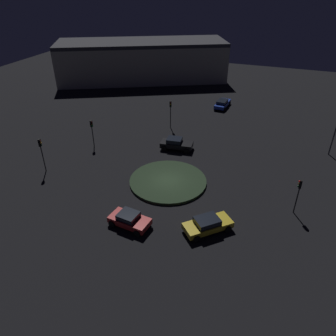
# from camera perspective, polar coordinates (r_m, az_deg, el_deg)

# --- Properties ---
(ground_plane) EXTENTS (113.95, 113.95, 0.00)m
(ground_plane) POSITION_cam_1_polar(r_m,az_deg,el_deg) (36.43, 0.00, -2.51)
(ground_plane) COLOR black
(roundabout_island) EXTENTS (8.70, 8.70, 0.30)m
(roundabout_island) POSITION_cam_1_polar(r_m,az_deg,el_deg) (36.35, 0.00, -2.32)
(roundabout_island) COLOR #263823
(roundabout_island) RESTS_ON ground_plane
(car_yellow) EXTENTS (4.53, 4.41, 1.42)m
(car_yellow) POSITION_cam_1_polar(r_m,az_deg,el_deg) (29.90, 7.04, -9.88)
(car_yellow) COLOR gold
(car_yellow) RESTS_ON ground_plane
(car_blue) EXTENTS (2.26, 4.69, 1.38)m
(car_blue) POSITION_cam_1_polar(r_m,az_deg,el_deg) (57.80, 9.63, 11.23)
(car_blue) COLOR #1E38A5
(car_blue) RESTS_ON ground_plane
(car_red) EXTENTS (4.03, 2.51, 1.41)m
(car_red) POSITION_cam_1_polar(r_m,az_deg,el_deg) (30.41, -6.87, -9.06)
(car_red) COLOR red
(car_red) RESTS_ON ground_plane
(car_black) EXTENTS (4.40, 2.48, 1.56)m
(car_black) POSITION_cam_1_polar(r_m,az_deg,el_deg) (42.87, 1.45, 4.35)
(car_black) COLOR black
(car_black) RESTS_ON ground_plane
(traffic_light_west) EXTENTS (0.36, 0.31, 3.83)m
(traffic_light_west) POSITION_cam_1_polar(r_m,az_deg,el_deg) (32.91, 22.20, -3.60)
(traffic_light_west) COLOR #2D2D2D
(traffic_light_west) RESTS_ON ground_plane
(traffic_light_south) EXTENTS (0.35, 0.39, 4.17)m
(traffic_light_south) POSITION_cam_1_polar(r_m,az_deg,el_deg) (48.34, 0.45, 10.43)
(traffic_light_south) COLOR #2D2D2D
(traffic_light_south) RESTS_ON ground_plane
(traffic_light_east) EXTENTS (0.39, 0.36, 3.71)m
(traffic_light_east) POSITION_cam_1_polar(r_m,az_deg,el_deg) (44.05, -13.34, 6.93)
(traffic_light_east) COLOR #2D2D2D
(traffic_light_east) RESTS_ON ground_plane
(traffic_light_east_near) EXTENTS (0.38, 0.34, 4.20)m
(traffic_light_east_near) POSITION_cam_1_polar(r_m,az_deg,el_deg) (39.72, -21.57, 3.19)
(traffic_light_east_near) COLOR #2D2D2D
(traffic_light_east_near) RESTS_ON ground_plane
(store_building) EXTENTS (36.02, 25.26, 8.06)m
(store_building) POSITION_cam_1_polar(r_m,az_deg,el_deg) (72.50, -4.60, 18.45)
(store_building) COLOR #ADA893
(store_building) RESTS_ON ground_plane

